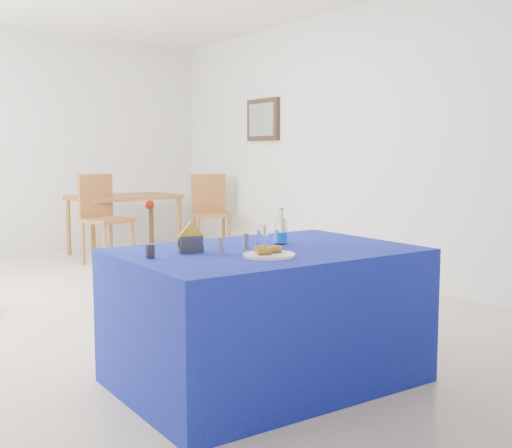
# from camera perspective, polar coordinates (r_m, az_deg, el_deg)

# --- Properties ---
(floor) EXTENTS (7.00, 7.00, 0.00)m
(floor) POSITION_cam_1_polar(r_m,az_deg,el_deg) (5.64, -10.83, -7.00)
(floor) COLOR #C1B1A0
(floor) RESTS_ON ground
(room_shell) EXTENTS (7.00, 7.00, 7.00)m
(room_shell) POSITION_cam_1_polar(r_m,az_deg,el_deg) (5.50, -11.22, 11.00)
(room_shell) COLOR silver
(room_shell) RESTS_ON ground
(picture_frame) EXTENTS (0.06, 0.64, 0.52)m
(picture_frame) POSITION_cam_1_polar(r_m,az_deg,el_deg) (8.11, 0.64, 9.25)
(picture_frame) COLOR black
(picture_frame) RESTS_ON room_shell
(picture_art) EXTENTS (0.02, 0.52, 0.40)m
(picture_art) POSITION_cam_1_polar(r_m,az_deg,el_deg) (8.09, 0.49, 9.25)
(picture_art) COLOR #998C66
(picture_art) RESTS_ON room_shell
(plate) EXTENTS (0.27, 0.27, 0.01)m
(plate) POSITION_cam_1_polar(r_m,az_deg,el_deg) (3.29, 1.16, -2.78)
(plate) COLOR white
(plate) RESTS_ON blue_table
(drinking_glass) EXTENTS (0.07, 0.07, 0.13)m
(drinking_glass) POSITION_cam_1_polar(r_m,az_deg,el_deg) (3.57, 0.59, -1.14)
(drinking_glass) COLOR white
(drinking_glass) RESTS_ON blue_table
(salt_shaker) EXTENTS (0.03, 0.03, 0.08)m
(salt_shaker) POSITION_cam_1_polar(r_m,az_deg,el_deg) (3.41, -3.12, -1.88)
(salt_shaker) COLOR gray
(salt_shaker) RESTS_ON blue_table
(pepper_shaker) EXTENTS (0.03, 0.03, 0.08)m
(pepper_shaker) POSITION_cam_1_polar(r_m,az_deg,el_deg) (3.56, -0.91, -1.53)
(pepper_shaker) COLOR slate
(pepper_shaker) RESTS_ON blue_table
(blue_table) EXTENTS (1.60, 1.10, 0.76)m
(blue_table) POSITION_cam_1_polar(r_m,az_deg,el_deg) (3.64, 0.90, -8.14)
(blue_table) COLOR navy
(blue_table) RESTS_ON floor
(water_bottle) EXTENTS (0.08, 0.08, 0.21)m
(water_bottle) POSITION_cam_1_polar(r_m,az_deg,el_deg) (3.74, 2.22, -0.71)
(water_bottle) COLOR silver
(water_bottle) RESTS_ON blue_table
(napkin_holder) EXTENTS (0.15, 0.08, 0.17)m
(napkin_holder) POSITION_cam_1_polar(r_m,az_deg,el_deg) (3.44, -5.85, -1.74)
(napkin_holder) COLOR #36363B
(napkin_holder) RESTS_ON blue_table
(rose_vase) EXTENTS (0.05, 0.05, 0.30)m
(rose_vase) POSITION_cam_1_polar(r_m,az_deg,el_deg) (3.27, -9.42, -0.51)
(rose_vase) COLOR #242529
(rose_vase) RESTS_ON blue_table
(oak_table) EXTENTS (1.35, 0.94, 0.76)m
(oak_table) POSITION_cam_1_polar(r_m,az_deg,el_deg) (8.33, -11.65, 2.00)
(oak_table) COLOR #96572B
(oak_table) RESTS_ON floor
(chair_bg_left) EXTENTS (0.58, 0.58, 1.04)m
(chair_bg_left) POSITION_cam_1_polar(r_m,az_deg,el_deg) (7.65, -13.52, 1.02)
(chair_bg_left) COLOR #96572B
(chair_bg_left) RESTS_ON floor
(chair_bg_right) EXTENTS (0.58, 0.58, 1.01)m
(chair_bg_right) POSITION_cam_1_polar(r_m,az_deg,el_deg) (8.33, -4.11, 1.49)
(chair_bg_right) COLOR #96572B
(chair_bg_right) RESTS_ON floor
(banana_pieces) EXTENTS (0.16, 0.13, 0.04)m
(banana_pieces) POSITION_cam_1_polar(r_m,az_deg,el_deg) (3.31, 0.96, -2.29)
(banana_pieces) COLOR gold
(banana_pieces) RESTS_ON plate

